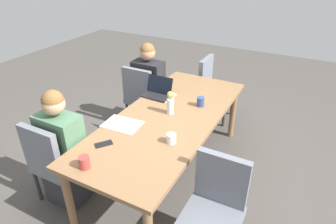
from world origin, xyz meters
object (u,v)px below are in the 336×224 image
Objects in this scene: person_near_left_mid at (149,91)px; chair_head_left_right_near at (213,86)px; person_near_left_near at (64,154)px; laptop_near_left_mid at (157,92)px; coffee_mug_near_right at (201,102)px; chair_near_left_near at (54,159)px; phone_black at (104,144)px; flower_vase at (170,102)px; dining_table at (168,122)px; chair_near_left_mid at (142,94)px; coffee_mug_near_left at (84,162)px; chair_far_left_far at (215,205)px; coffee_mug_centre_left at (171,138)px.

person_near_left_mid is 0.94m from chair_head_left_right_near.
person_near_left_near is at bearing -16.91° from chair_head_left_right_near.
laptop_near_left_mid is at bearing 41.57° from person_near_left_mid.
person_near_left_near is 1.47m from coffee_mug_near_right.
phone_black is (-0.15, 0.50, 0.25)m from chair_near_left_near.
chair_head_left_right_near is at bearing -178.97° from flower_vase.
laptop_near_left_mid is 0.53m from coffee_mug_near_right.
flower_vase is at bearing 1.03° from chair_head_left_right_near.
chair_near_left_near is 1.24m from flower_vase.
dining_table is 1.91× the size of person_near_left_mid.
person_near_left_near is 1.50m from chair_near_left_mid.
person_near_left_mid reaches higher than coffee_mug_near_left.
flower_vase is 2.48× the size of coffee_mug_near_left.
person_near_left_near is 1.33× the size of chair_far_left_far.
flower_vase is at bearing -36.17° from coffee_mug_near_right.
person_near_left_near is at bearing 0.66° from person_near_left_mid.
phone_black is at bearing 106.78° from chair_near_left_near.
laptop_near_left_mid is at bearing 39.96° from phone_black.
chair_near_left_mid is 1.09m from flower_vase.
coffee_mug_centre_left reaches higher than phone_black.
laptop_near_left_mid is 2.13× the size of phone_black.
person_near_left_mid is 1.33× the size of chair_far_left_far.
chair_near_left_mid reaches higher than coffee_mug_centre_left.
person_near_left_near reaches higher than chair_near_left_near.
chair_head_left_right_near reaches higher than coffee_mug_centre_left.
flower_vase is 0.37m from coffee_mug_near_right.
chair_near_left_near is at bearing -42.40° from dining_table.
flower_vase is at bearing 140.17° from person_near_left_near.
chair_far_left_far is at bearing 93.73° from person_near_left_near.
phone_black is (1.50, 0.46, 0.22)m from person_near_left_mid.
person_near_left_mid is 1.56m from coffee_mug_centre_left.
dining_table is 1.05m from person_near_left_near.
person_near_left_near is at bearing -114.79° from coffee_mug_near_left.
laptop_near_left_mid is (-1.03, -1.09, 0.29)m from chair_far_left_far.
chair_far_left_far is 1.00× the size of chair_head_left_right_near.
chair_far_left_far is 1.53m from laptop_near_left_mid.
dining_table is at bearing 168.49° from coffee_mug_near_left.
coffee_mug_near_left is at bearing 5.30° from laptop_near_left_mid.
laptop_near_left_mid is at bearing -133.44° from chair_far_left_far.
chair_near_left_near is at bearing -83.64° from chair_far_left_far.
chair_near_left_mid is 1.03m from chair_head_left_right_near.
chair_near_left_near is at bearing 143.38° from phone_black.
person_near_left_mid is (-1.65, 0.04, 0.03)m from chair_near_left_near.
laptop_near_left_mid reaches higher than coffee_mug_near_left.
chair_head_left_right_near is at bearing 162.23° from chair_near_left_near.
chair_near_left_near is 2.81× the size of laptop_near_left_mid.
coffee_mug_near_right is at bearing 64.25° from person_near_left_mid.
chair_head_left_right_near is 3.68× the size of flower_vase.
laptop_near_left_mid is (-1.13, 0.38, 0.26)m from person_near_left_near.
laptop_near_left_mid is 0.94m from coffee_mug_centre_left.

